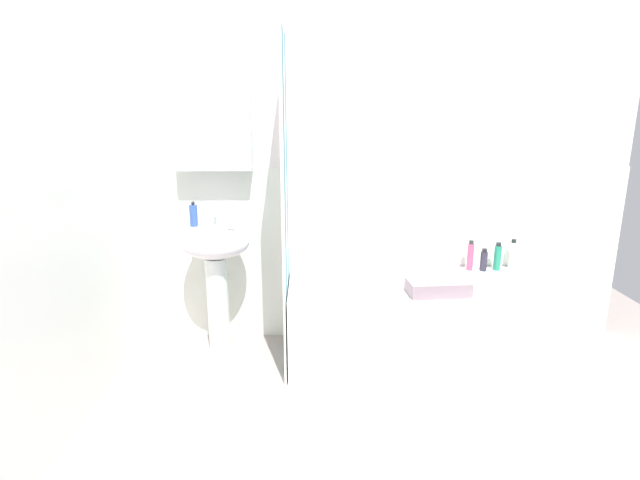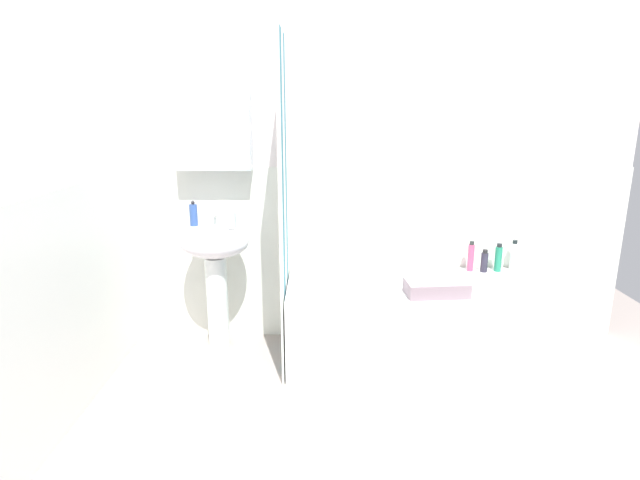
{
  "view_description": "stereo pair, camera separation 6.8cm",
  "coord_description": "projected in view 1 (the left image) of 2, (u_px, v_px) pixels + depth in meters",
  "views": [
    {
      "loc": [
        -0.34,
        -2.1,
        1.57
      ],
      "look_at": [
        -0.28,
        0.78,
        0.82
      ],
      "focal_mm": 28.3,
      "sensor_mm": 36.0,
      "label": 1
    },
    {
      "loc": [
        -0.27,
        -2.1,
        1.57
      ],
      "look_at": [
        -0.28,
        0.78,
        0.82
      ],
      "focal_mm": 28.3,
      "sensor_mm": 36.0,
      "label": 2
    }
  ],
  "objects": [
    {
      "name": "soap_dispenser",
      "position": [
        194.0,
        215.0,
        3.23
      ],
      "size": [
        0.05,
        0.05,
        0.16
      ],
      "color": "#32549F",
      "rests_on": "sink"
    },
    {
      "name": "conditioner_bottle",
      "position": [
        470.0,
        256.0,
        3.41
      ],
      "size": [
        0.04,
        0.04,
        0.21
      ],
      "color": "#C0456D",
      "rests_on": "bathtub"
    },
    {
      "name": "ground_plane",
      "position": [
        381.0,
        449.0,
        2.44
      ],
      "size": [
        4.8,
        5.6,
        0.04
      ],
      "primitive_type": "cube",
      "color": "gray"
    },
    {
      "name": "bathtub",
      "position": [
        415.0,
        321.0,
        3.23
      ],
      "size": [
        1.61,
        0.67,
        0.51
      ],
      "primitive_type": "cube",
      "color": "white",
      "rests_on": "ground_plane"
    },
    {
      "name": "wall_back_tiled",
      "position": [
        352.0,
        176.0,
        3.37
      ],
      "size": [
        3.6,
        0.18,
        2.4
      ],
      "color": "white",
      "rests_on": "ground_plane"
    },
    {
      "name": "lotion_bottle",
      "position": [
        513.0,
        255.0,
        3.43
      ],
      "size": [
        0.04,
        0.04,
        0.21
      ],
      "color": "white",
      "rests_on": "bathtub"
    },
    {
      "name": "toothbrush_cup",
      "position": [
        232.0,
        220.0,
        3.2
      ],
      "size": [
        0.06,
        0.06,
        0.1
      ],
      "primitive_type": "cylinder",
      "color": "silver",
      "rests_on": "sink"
    },
    {
      "name": "body_wash_bottle",
      "position": [
        497.0,
        257.0,
        3.41
      ],
      "size": [
        0.05,
        0.05,
        0.19
      ],
      "color": "#1F805E",
      "rests_on": "bathtub"
    },
    {
      "name": "wall_left_tiled",
      "position": [
        58.0,
        205.0,
        2.45
      ],
      "size": [
        0.07,
        1.81,
        2.4
      ],
      "color": "white",
      "rests_on": "ground_plane"
    },
    {
      "name": "shampoo_bottle",
      "position": [
        484.0,
        261.0,
        3.4
      ],
      "size": [
        0.05,
        0.05,
        0.15
      ],
      "color": "#292736",
      "rests_on": "bathtub"
    },
    {
      "name": "sink",
      "position": [
        216.0,
        262.0,
        3.26
      ],
      "size": [
        0.44,
        0.34,
        0.84
      ],
      "color": "white",
      "rests_on": "ground_plane"
    },
    {
      "name": "shower_curtain",
      "position": [
        285.0,
        207.0,
        3.03
      ],
      "size": [
        0.01,
        0.67,
        2.0
      ],
      "color": "white",
      "rests_on": "ground_plane"
    },
    {
      "name": "faucet",
      "position": [
        216.0,
        216.0,
        3.26
      ],
      "size": [
        0.03,
        0.12,
        0.12
      ],
      "color": "silver",
      "rests_on": "sink"
    },
    {
      "name": "towel_folded",
      "position": [
        438.0,
        287.0,
        2.98
      ],
      "size": [
        0.37,
        0.22,
        0.08
      ],
      "primitive_type": "cube",
      "rotation": [
        0.0,
        0.0,
        0.08
      ],
      "color": "gray",
      "rests_on": "bathtub"
    }
  ]
}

